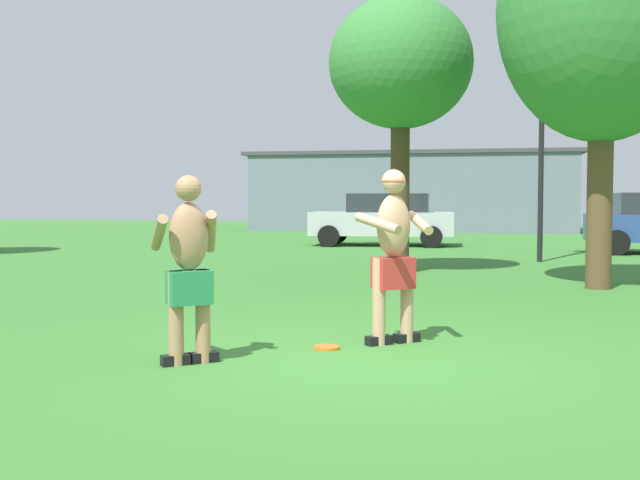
{
  "coord_description": "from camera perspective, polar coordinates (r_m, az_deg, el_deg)",
  "views": [
    {
      "loc": [
        0.96,
        -6.76,
        1.43
      ],
      "look_at": [
        -0.73,
        1.1,
        1.0
      ],
      "focal_mm": 43.4,
      "sensor_mm": 36.0,
      "label": 1
    }
  ],
  "objects": [
    {
      "name": "ground_plane",
      "position": [
        6.98,
        4.01,
        -8.77
      ],
      "size": [
        80.0,
        80.0,
        0.0
      ],
      "primitive_type": "plane",
      "color": "#38752D"
    },
    {
      "name": "player_with_cap",
      "position": [
        7.61,
        5.46,
        -0.55
      ],
      "size": [
        0.78,
        0.82,
        1.73
      ],
      "color": "black",
      "rests_on": "ground_plane"
    },
    {
      "name": "player_in_green",
      "position": [
        6.76,
        -9.65,
        -1.86
      ],
      "size": [
        0.68,
        0.8,
        1.63
      ],
      "color": "black",
      "rests_on": "ground_plane"
    },
    {
      "name": "frisbee",
      "position": [
        7.43,
        0.49,
        -7.93
      ],
      "size": [
        0.25,
        0.25,
        0.03
      ],
      "primitive_type": "cylinder",
      "color": "orange",
      "rests_on": "ground_plane"
    },
    {
      "name": "car_silver_near_post",
      "position": [
        23.54,
        4.73,
        1.59
      ],
      "size": [
        4.38,
        2.2,
        1.58
      ],
      "color": "silver",
      "rests_on": "ground_plane"
    },
    {
      "name": "lamp_post",
      "position": [
        18.25,
        16.06,
        10.18
      ],
      "size": [
        0.6,
        0.24,
        6.13
      ],
      "color": "black",
      "rests_on": "ground_plane"
    },
    {
      "name": "outbuilding_behind_lot",
      "position": [
        34.93,
        6.82,
        3.56
      ],
      "size": [
        14.43,
        5.06,
        3.46
      ],
      "color": "slate",
      "rests_on": "ground_plane"
    },
    {
      "name": "tree_right_field",
      "position": [
        13.32,
        20.16,
        15.73
      ],
      "size": [
        3.28,
        3.28,
        6.53
      ],
      "color": "brown",
      "rests_on": "ground_plane"
    },
    {
      "name": "tree_behind_players",
      "position": [
        15.08,
        5.97,
        12.69
      ],
      "size": [
        2.73,
        2.73,
        5.26
      ],
      "color": "#4C3823",
      "rests_on": "ground_plane"
    }
  ]
}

